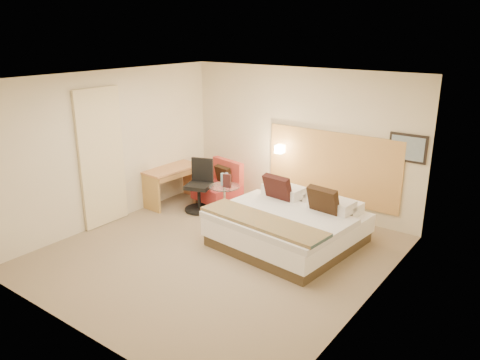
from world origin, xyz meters
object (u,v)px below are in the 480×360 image
Objects in this scene: side_table at (225,200)px; desk at (173,175)px; desk_chair at (200,190)px; lounge_chair at (220,187)px; bed at (289,225)px.

side_table is 1.34m from desk.
side_table is 0.65× the size of desk_chair.
lounge_chair is 0.79m from side_table.
bed is 2.84m from desk.
side_table is (0.56, -0.56, 0.01)m from lounge_chair.
desk is at bearing -144.42° from lounge_chair.
side_table is (-1.50, 0.22, 0.02)m from bed.
bed is at bearing -7.07° from desk_chair.
lounge_chair reaches higher than side_table.
lounge_chair is (-2.06, 0.77, 0.01)m from bed.
bed is 1.86× the size of desk.
side_table is 0.53× the size of desk.
side_table is at bearing -44.62° from lounge_chair.
desk_chair reaches higher than desk.
side_table is at bearing -0.55° from desk.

